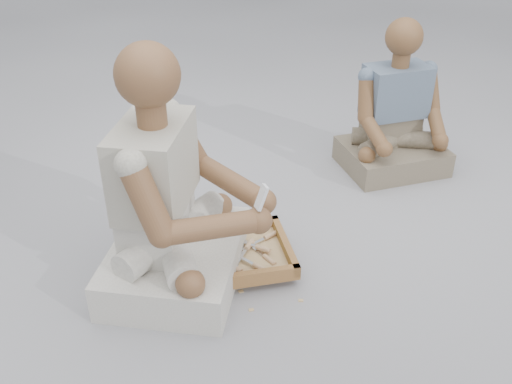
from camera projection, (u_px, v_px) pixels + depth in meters
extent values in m
plane|color=#A0A0A5|center=(274.00, 279.00, 2.42)|extent=(60.00, 60.00, 0.00)
cube|color=olive|center=(187.00, 269.00, 2.45)|extent=(0.66, 0.54, 0.04)
cube|color=brown|center=(233.00, 257.00, 2.47)|extent=(0.52, 0.43, 0.01)
cube|color=brown|center=(226.00, 228.00, 2.61)|extent=(0.50, 0.06, 0.05)
cube|color=brown|center=(241.00, 278.00, 2.30)|extent=(0.50, 0.06, 0.05)
cube|color=brown|center=(285.00, 245.00, 2.50)|extent=(0.05, 0.40, 0.05)
cube|color=brown|center=(179.00, 259.00, 2.41)|extent=(0.05, 0.40, 0.05)
cube|color=tan|center=(233.00, 255.00, 2.47)|extent=(0.46, 0.36, 0.01)
cube|color=silver|center=(254.00, 248.00, 2.50)|extent=(0.09, 0.14, 0.00)
cylinder|color=tan|center=(269.00, 260.00, 2.43)|extent=(0.05, 0.07, 0.02)
cube|color=silver|center=(241.00, 241.00, 2.52)|extent=(0.13, 0.10, 0.00)
cylinder|color=tan|center=(263.00, 249.00, 2.47)|extent=(0.07, 0.06, 0.02)
cube|color=silver|center=(239.00, 257.00, 2.43)|extent=(0.05, 0.15, 0.00)
cylinder|color=tan|center=(242.00, 241.00, 2.53)|extent=(0.04, 0.07, 0.02)
cube|color=silver|center=(223.00, 259.00, 2.42)|extent=(0.10, 0.13, 0.00)
cylinder|color=tan|center=(236.00, 246.00, 2.50)|extent=(0.06, 0.07, 0.02)
cube|color=silver|center=(241.00, 257.00, 2.42)|extent=(0.11, 0.12, 0.00)
cylinder|color=tan|center=(260.00, 268.00, 2.36)|extent=(0.06, 0.07, 0.02)
cube|color=silver|center=(252.00, 245.00, 2.51)|extent=(0.14, 0.09, 0.00)
cylinder|color=tan|center=(271.00, 235.00, 2.57)|extent=(0.07, 0.05, 0.02)
cube|color=silver|center=(239.00, 259.00, 2.42)|extent=(0.09, 0.13, 0.00)
cylinder|color=tan|center=(250.00, 245.00, 2.50)|extent=(0.06, 0.07, 0.02)
cube|color=silver|center=(212.00, 260.00, 2.41)|extent=(0.13, 0.11, 0.00)
cylinder|color=tan|center=(234.00, 268.00, 2.36)|extent=(0.07, 0.06, 0.02)
cube|color=silver|center=(240.00, 259.00, 2.41)|extent=(0.08, 0.14, 0.00)
cylinder|color=tan|center=(249.00, 244.00, 2.50)|extent=(0.05, 0.07, 0.02)
cube|color=tan|center=(301.00, 300.00, 2.30)|extent=(0.02, 0.02, 0.00)
cube|color=tan|center=(261.00, 280.00, 2.41)|extent=(0.02, 0.02, 0.00)
cube|color=tan|center=(285.00, 263.00, 2.51)|extent=(0.02, 0.02, 0.00)
cube|color=tan|center=(219.00, 299.00, 2.31)|extent=(0.02, 0.02, 0.00)
cube|color=tan|center=(204.00, 314.00, 2.24)|extent=(0.02, 0.02, 0.00)
cube|color=tan|center=(241.00, 291.00, 2.35)|extent=(0.02, 0.02, 0.00)
cube|color=tan|center=(251.00, 310.00, 2.26)|extent=(0.02, 0.02, 0.00)
cube|color=tan|center=(232.00, 219.00, 2.80)|extent=(0.02, 0.02, 0.00)
cube|color=tan|center=(200.00, 234.00, 2.70)|extent=(0.02, 0.02, 0.00)
cube|color=beige|center=(177.00, 261.00, 2.39)|extent=(0.69, 0.77, 0.17)
cube|color=beige|center=(157.00, 223.00, 2.31)|extent=(0.32, 0.41, 0.20)
cube|color=#BAB7A5|center=(154.00, 165.00, 2.17)|extent=(0.36, 0.46, 0.34)
sphere|color=brown|center=(147.00, 75.00, 1.98)|extent=(0.23, 0.23, 0.23)
sphere|color=brown|center=(264.00, 202.00, 2.26)|extent=(0.11, 0.11, 0.11)
sphere|color=brown|center=(259.00, 220.00, 2.14)|extent=(0.11, 0.11, 0.11)
cube|color=#7B6A58|center=(392.00, 156.00, 3.23)|extent=(0.59, 0.50, 0.14)
cube|color=#7B6A58|center=(390.00, 128.00, 3.20)|extent=(0.32, 0.23, 0.17)
cube|color=slate|center=(396.00, 91.00, 3.07)|extent=(0.36, 0.25, 0.28)
sphere|color=brown|center=(404.00, 37.00, 2.91)|extent=(0.19, 0.19, 0.19)
sphere|color=brown|center=(440.00, 140.00, 3.04)|extent=(0.09, 0.09, 0.09)
sphere|color=brown|center=(384.00, 149.00, 2.95)|extent=(0.09, 0.09, 0.09)
cube|color=silver|center=(261.00, 197.00, 2.09)|extent=(0.05, 0.05, 0.10)
cube|color=black|center=(261.00, 195.00, 2.09)|extent=(0.02, 0.03, 0.03)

